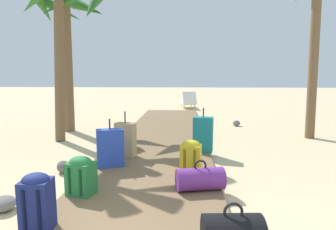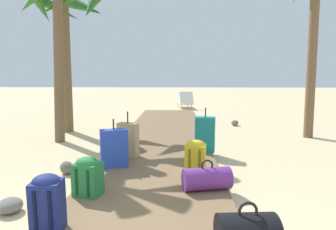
{
  "view_description": "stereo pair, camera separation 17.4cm",
  "coord_description": "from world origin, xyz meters",
  "px_view_note": "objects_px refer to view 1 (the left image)",
  "views": [
    {
      "loc": [
        0.5,
        -1.31,
        1.57
      ],
      "look_at": [
        0.1,
        5.86,
        0.55
      ],
      "focal_mm": 30.47,
      "sensor_mm": 36.0,
      "label": 1
    },
    {
      "loc": [
        0.33,
        -1.32,
        1.57
      ],
      "look_at": [
        0.1,
        5.86,
        0.55
      ],
      "focal_mm": 30.47,
      "sensor_mm": 36.0,
      "label": 2
    }
  ],
  "objects_px": {
    "suitcase_tan": "(125,140)",
    "backpack_green": "(81,174)",
    "suitcase_teal": "(203,134)",
    "suitcase_blue": "(110,148)",
    "duffel_bag_olive": "(120,139)",
    "lounge_chair": "(188,101)",
    "backpack_yellow": "(191,155)",
    "duffel_bag_purple": "(200,179)",
    "backpack_navy": "(37,201)",
    "palm_tree_far_left": "(66,18)"
  },
  "relations": [
    {
      "from": "duffel_bag_purple",
      "to": "backpack_navy",
      "type": "distance_m",
      "value": 1.94
    },
    {
      "from": "backpack_navy",
      "to": "backpack_green",
      "type": "xyz_separation_m",
      "value": [
        0.12,
        0.84,
        -0.04
      ]
    },
    {
      "from": "duffel_bag_purple",
      "to": "suitcase_tan",
      "type": "bearing_deg",
      "value": 130.84
    },
    {
      "from": "suitcase_tan",
      "to": "backpack_green",
      "type": "distance_m",
      "value": 1.71
    },
    {
      "from": "backpack_navy",
      "to": "suitcase_tan",
      "type": "bearing_deg",
      "value": 82.6
    },
    {
      "from": "lounge_chair",
      "to": "palm_tree_far_left",
      "type": "bearing_deg",
      "value": -120.93
    },
    {
      "from": "duffel_bag_purple",
      "to": "backpack_navy",
      "type": "relative_size",
      "value": 1.17
    },
    {
      "from": "suitcase_blue",
      "to": "suitcase_tan",
      "type": "height_order",
      "value": "suitcase_tan"
    },
    {
      "from": "backpack_yellow",
      "to": "backpack_green",
      "type": "bearing_deg",
      "value": -146.76
    },
    {
      "from": "backpack_yellow",
      "to": "duffel_bag_olive",
      "type": "bearing_deg",
      "value": 136.44
    },
    {
      "from": "duffel_bag_purple",
      "to": "lounge_chair",
      "type": "height_order",
      "value": "lounge_chair"
    },
    {
      "from": "suitcase_blue",
      "to": "backpack_green",
      "type": "relative_size",
      "value": 1.61
    },
    {
      "from": "duffel_bag_olive",
      "to": "backpack_yellow",
      "type": "bearing_deg",
      "value": -43.56
    },
    {
      "from": "suitcase_teal",
      "to": "suitcase_tan",
      "type": "bearing_deg",
      "value": -164.3
    },
    {
      "from": "backpack_green",
      "to": "suitcase_teal",
      "type": "relative_size",
      "value": 0.57
    },
    {
      "from": "suitcase_blue",
      "to": "backpack_yellow",
      "type": "height_order",
      "value": "suitcase_blue"
    },
    {
      "from": "suitcase_teal",
      "to": "lounge_chair",
      "type": "xyz_separation_m",
      "value": [
        -0.17,
        7.86,
        -0.09
      ]
    },
    {
      "from": "duffel_bag_olive",
      "to": "backpack_green",
      "type": "height_order",
      "value": "duffel_bag_olive"
    },
    {
      "from": "duffel_bag_purple",
      "to": "backpack_yellow",
      "type": "bearing_deg",
      "value": 98.75
    },
    {
      "from": "duffel_bag_olive",
      "to": "lounge_chair",
      "type": "height_order",
      "value": "lounge_chair"
    },
    {
      "from": "suitcase_blue",
      "to": "backpack_green",
      "type": "bearing_deg",
      "value": -94.58
    },
    {
      "from": "suitcase_tan",
      "to": "suitcase_teal",
      "type": "xyz_separation_m",
      "value": [
        1.44,
        0.4,
        0.03
      ]
    },
    {
      "from": "suitcase_blue",
      "to": "backpack_navy",
      "type": "height_order",
      "value": "suitcase_blue"
    },
    {
      "from": "duffel_bag_olive",
      "to": "backpack_green",
      "type": "bearing_deg",
      "value": -89.56
    },
    {
      "from": "backpack_yellow",
      "to": "duffel_bag_purple",
      "type": "bearing_deg",
      "value": -81.25
    },
    {
      "from": "backpack_green",
      "to": "suitcase_tan",
      "type": "bearing_deg",
      "value": 82.85
    },
    {
      "from": "backpack_yellow",
      "to": "lounge_chair",
      "type": "relative_size",
      "value": 0.32
    },
    {
      "from": "duffel_bag_olive",
      "to": "lounge_chair",
      "type": "relative_size",
      "value": 0.43
    },
    {
      "from": "backpack_yellow",
      "to": "duffel_bag_purple",
      "type": "xyz_separation_m",
      "value": [
        0.11,
        -0.69,
        -0.12
      ]
    },
    {
      "from": "suitcase_teal",
      "to": "backpack_navy",
      "type": "bearing_deg",
      "value": -120.96
    },
    {
      "from": "duffel_bag_olive",
      "to": "suitcase_teal",
      "type": "relative_size",
      "value": 0.8
    },
    {
      "from": "duffel_bag_purple",
      "to": "backpack_green",
      "type": "bearing_deg",
      "value": -171.74
    },
    {
      "from": "suitcase_blue",
      "to": "duffel_bag_purple",
      "type": "xyz_separation_m",
      "value": [
        1.41,
        -0.88,
        -0.16
      ]
    },
    {
      "from": "duffel_bag_purple",
      "to": "suitcase_teal",
      "type": "xyz_separation_m",
      "value": [
        0.16,
        1.89,
        0.19
      ]
    },
    {
      "from": "suitcase_blue",
      "to": "lounge_chair",
      "type": "height_order",
      "value": "suitcase_blue"
    },
    {
      "from": "backpack_navy",
      "to": "palm_tree_far_left",
      "type": "xyz_separation_m",
      "value": [
        -1.76,
        5.22,
        2.7
      ]
    },
    {
      "from": "duffel_bag_olive",
      "to": "backpack_navy",
      "type": "distance_m",
      "value": 3.09
    },
    {
      "from": "lounge_chair",
      "to": "suitcase_blue",
      "type": "bearing_deg",
      "value": -98.91
    },
    {
      "from": "suitcase_tan",
      "to": "lounge_chair",
      "type": "bearing_deg",
      "value": 81.3
    },
    {
      "from": "palm_tree_far_left",
      "to": "lounge_chair",
      "type": "distance_m",
      "value": 7.08
    },
    {
      "from": "palm_tree_far_left",
      "to": "lounge_chair",
      "type": "height_order",
      "value": "palm_tree_far_left"
    },
    {
      "from": "suitcase_blue",
      "to": "backpack_green",
      "type": "distance_m",
      "value": 1.1
    },
    {
      "from": "backpack_green",
      "to": "suitcase_teal",
      "type": "xyz_separation_m",
      "value": [
        1.65,
        2.1,
        0.08
      ]
    },
    {
      "from": "suitcase_blue",
      "to": "lounge_chair",
      "type": "xyz_separation_m",
      "value": [
        1.39,
        8.87,
        -0.06
      ]
    },
    {
      "from": "suitcase_blue",
      "to": "palm_tree_far_left",
      "type": "height_order",
      "value": "palm_tree_far_left"
    },
    {
      "from": "backpack_navy",
      "to": "backpack_green",
      "type": "relative_size",
      "value": 1.17
    },
    {
      "from": "duffel_bag_olive",
      "to": "lounge_chair",
      "type": "bearing_deg",
      "value": 79.04
    },
    {
      "from": "backpack_green",
      "to": "lounge_chair",
      "type": "height_order",
      "value": "lounge_chair"
    },
    {
      "from": "backpack_green",
      "to": "lounge_chair",
      "type": "distance_m",
      "value": 10.08
    },
    {
      "from": "suitcase_blue",
      "to": "palm_tree_far_left",
      "type": "xyz_separation_m",
      "value": [
        -1.96,
        3.27,
        2.69
      ]
    }
  ]
}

